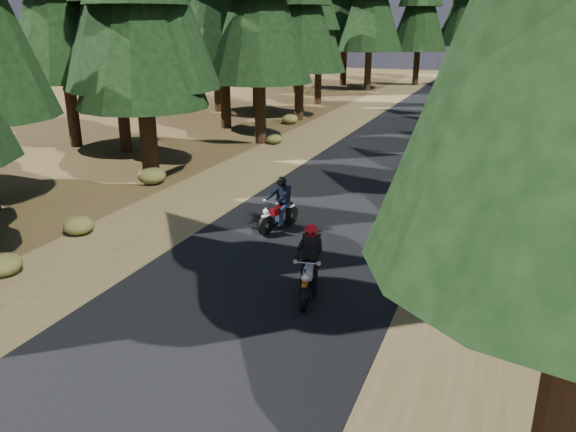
# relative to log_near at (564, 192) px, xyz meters

# --- Properties ---
(ground) EXTENTS (120.00, 120.00, 0.00)m
(ground) POSITION_rel_log_near_xyz_m (-6.57, -9.62, -0.16)
(ground) COLOR #402A17
(ground) RESTS_ON ground
(road) EXTENTS (6.00, 100.00, 0.01)m
(road) POSITION_rel_log_near_xyz_m (-6.57, -4.62, -0.15)
(road) COLOR black
(road) RESTS_ON ground
(shoulder_l) EXTENTS (3.20, 100.00, 0.01)m
(shoulder_l) POSITION_rel_log_near_xyz_m (-11.17, -4.62, -0.16)
(shoulder_l) COLOR brown
(shoulder_l) RESTS_ON ground
(shoulder_r) EXTENTS (3.20, 100.00, 0.01)m
(shoulder_r) POSITION_rel_log_near_xyz_m (-1.97, -4.62, -0.16)
(shoulder_r) COLOR brown
(shoulder_r) RESTS_ON ground
(log_near) EXTENTS (4.31, 3.78, 0.32)m
(log_near) POSITION_rel_log_near_xyz_m (0.00, 0.00, 0.00)
(log_near) COLOR #4C4233
(log_near) RESTS_ON ground
(understory_shrubs) EXTENTS (15.48, 28.76, 0.67)m
(understory_shrubs) POSITION_rel_log_near_xyz_m (-5.20, -2.34, 0.12)
(understory_shrubs) COLOR #474C1E
(understory_shrubs) RESTS_ON ground
(rider_lead) EXTENTS (0.86, 1.84, 1.58)m
(rider_lead) POSITION_rel_log_near_xyz_m (-5.40, -9.87, 0.37)
(rider_lead) COLOR beige
(rider_lead) RESTS_ON road
(rider_follow) EXTENTS (0.96, 1.74, 1.49)m
(rider_follow) POSITION_rel_log_near_xyz_m (-7.55, -6.37, 0.34)
(rider_follow) COLOR maroon
(rider_follow) RESTS_ON road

